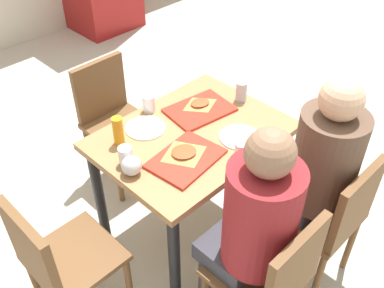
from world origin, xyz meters
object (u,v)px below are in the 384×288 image
at_px(tray_red_near, 186,159).
at_px(person_in_brown_jacket, 317,167).
at_px(condiment_bottle, 118,131).
at_px(paper_plate_center, 145,128).
at_px(soda_can, 241,91).
at_px(person_in_red, 252,223).
at_px(plastic_cup_b, 241,151).
at_px(pizza_slice_b, 200,104).
at_px(paper_plate_near_edge, 240,137).
at_px(main_table, 192,150).
at_px(plastic_cup_c, 126,156).
at_px(tray_red_far, 200,110).
at_px(plastic_cup_a, 149,103).
at_px(chair_near_left, 272,276).
at_px(chair_left_end, 58,260).
at_px(chair_near_right, 332,216).
at_px(pizza_slice_a, 184,153).
at_px(chair_far_side, 112,114).
at_px(foil_bundle, 131,166).

bearing_deg(tray_red_near, person_in_brown_jacket, -48.79).
bearing_deg(condiment_bottle, person_in_brown_jacket, -55.05).
bearing_deg(paper_plate_center, soda_can, -18.06).
height_order(person_in_red, person_in_brown_jacket, same).
bearing_deg(plastic_cup_b, pizza_slice_b, 68.63).
relative_size(person_in_brown_jacket, paper_plate_near_edge, 5.81).
height_order(plastic_cup_b, soda_can, soda_can).
relative_size(main_table, soda_can, 8.24).
distance_m(paper_plate_near_edge, plastic_cup_c, 0.61).
bearing_deg(tray_red_near, tray_red_far, 34.86).
distance_m(person_in_brown_jacket, plastic_cup_a, 0.98).
bearing_deg(condiment_bottle, chair_near_left, -85.54).
bearing_deg(tray_red_near, person_in_red, -98.79).
bearing_deg(tray_red_far, chair_left_end, -173.92).
height_order(chair_near_right, pizza_slice_a, chair_near_right).
relative_size(tray_red_near, plastic_cup_c, 3.60).
bearing_deg(condiment_bottle, chair_left_end, -159.65).
bearing_deg(person_in_red, person_in_brown_jacket, 0.00).
relative_size(plastic_cup_b, soda_can, 0.82).
relative_size(tray_red_near, paper_plate_near_edge, 1.64).
height_order(person_in_brown_jacket, condiment_bottle, person_in_brown_jacket).
distance_m(person_in_red, plastic_cup_c, 0.70).
height_order(chair_near_left, pizza_slice_b, chair_near_left).
relative_size(pizza_slice_a, soda_can, 1.86).
xyz_separation_m(chair_near_left, paper_plate_near_edge, (0.40, 0.55, 0.26)).
bearing_deg(chair_near_left, plastic_cup_a, 78.18).
xyz_separation_m(paper_plate_center, pizza_slice_b, (0.36, -0.07, 0.02)).
xyz_separation_m(plastic_cup_c, soda_can, (0.83, -0.04, 0.01)).
height_order(chair_far_side, pizza_slice_a, chair_far_side).
bearing_deg(main_table, chair_far_side, 90.00).
relative_size(chair_near_left, pizza_slice_b, 4.57).
height_order(tray_red_far, plastic_cup_a, plastic_cup_a).
bearing_deg(person_in_red, tray_red_near, 81.21).
xyz_separation_m(person_in_red, plastic_cup_b, (0.28, 0.30, 0.06)).
relative_size(chair_near_right, pizza_slice_b, 4.57).
height_order(chair_near_right, tray_red_near, chair_near_right).
xyz_separation_m(tray_red_near, foil_bundle, (-0.25, 0.11, 0.04)).
relative_size(chair_near_right, chair_far_side, 1.00).
bearing_deg(chair_far_side, main_table, -90.00).
height_order(person_in_brown_jacket, tray_red_far, person_in_brown_jacket).
xyz_separation_m(tray_red_far, pizza_slice_b, (0.03, 0.03, 0.02)).
bearing_deg(condiment_bottle, tray_red_far, -10.62).
relative_size(person_in_red, person_in_brown_jacket, 1.00).
bearing_deg(soda_can, person_in_red, -136.73).
height_order(tray_red_far, paper_plate_center, tray_red_far).
bearing_deg(paper_plate_near_edge, condiment_bottle, 139.03).
relative_size(pizza_slice_a, foil_bundle, 2.27).
distance_m(plastic_cup_b, soda_can, 0.53).
relative_size(chair_near_right, plastic_cup_a, 8.68).
bearing_deg(chair_near_left, tray_red_far, 63.93).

